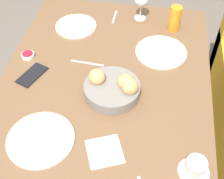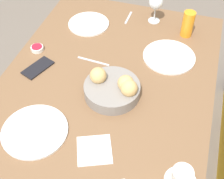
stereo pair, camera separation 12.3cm
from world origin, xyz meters
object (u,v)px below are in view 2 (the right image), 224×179
wine_glass (156,3)px  fork_silver (93,61)px  jam_bowl_berry (37,48)px  plate_far_center (169,57)px  cell_phone (38,68)px  plate_near_left (89,24)px  spoon_coffee (128,18)px  bread_basket (113,88)px  napkin (94,150)px  coffee_cup (182,177)px  plate_near_right (35,131)px  juice_glass (188,24)px

wine_glass → fork_silver: size_ratio=0.95×
fork_silver → jam_bowl_berry: bearing=-89.7°
plate_far_center → cell_phone: size_ratio=1.53×
plate_near_left → fork_silver: (0.28, 0.12, -0.00)m
wine_glass → spoon_coffee: size_ratio=1.26×
bread_basket → napkin: bearing=2.8°
bread_basket → cell_phone: size_ratio=1.46×
plate_near_left → napkin: plate_near_left is taller
spoon_coffee → napkin: 0.88m
plate_near_left → wine_glass: wine_glass is taller
jam_bowl_berry → fork_silver: (-0.00, 0.30, -0.01)m
plate_far_center → napkin: 0.63m
bread_basket → spoon_coffee: bread_basket is taller
cell_phone → bread_basket: bearing=82.1°
plate_far_center → plate_near_left: bearing=-106.8°
fork_silver → cell_phone: cell_phone is taller
coffee_cup → cell_phone: (-0.38, -0.73, -0.03)m
bread_basket → jam_bowl_berry: bread_basket is taller
plate_near_right → napkin: (0.01, 0.25, -0.00)m
plate_far_center → fork_silver: 0.37m
plate_near_left → fork_silver: size_ratio=1.35×
plate_near_left → plate_near_right: size_ratio=0.85×
plate_near_right → spoon_coffee: 0.88m
plate_far_center → wine_glass: size_ratio=1.64×
napkin → cell_phone: bearing=-130.6°
plate_near_left → juice_glass: bearing=97.0°
plate_far_center → napkin: (0.61, -0.18, -0.00)m
plate_near_right → coffee_cup: coffee_cup is taller
cell_phone → wine_glass: bearing=140.4°
spoon_coffee → napkin: bearing=6.6°
bread_basket → jam_bowl_berry: bearing=-111.2°
plate_near_left → jam_bowl_berry: bearing=-31.7°
juice_glass → fork_silver: bearing=-49.4°
napkin → fork_silver: bearing=-160.2°
coffee_cup → jam_bowl_berry: 0.94m
jam_bowl_berry → plate_near_left: bearing=148.3°
juice_glass → cell_phone: size_ratio=0.83×
bread_basket → plate_near_left: bread_basket is taller
bread_basket → napkin: bread_basket is taller
plate_near_left → juice_glass: size_ratio=1.61×
juice_glass → spoon_coffee: juice_glass is taller
plate_far_center → fork_silver: (0.14, -0.35, -0.00)m
jam_bowl_berry → spoon_coffee: (-0.41, 0.37, -0.01)m
plate_near_left → jam_bowl_berry: jam_bowl_berry is taller
plate_far_center → plate_near_right: bearing=-35.8°
plate_far_center → napkin: bearing=-16.2°
bread_basket → plate_far_center: size_ratio=0.95×
bread_basket → juice_glass: size_ratio=1.76×
plate_far_center → cell_phone: 0.64m
bread_basket → plate_near_right: size_ratio=0.93×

